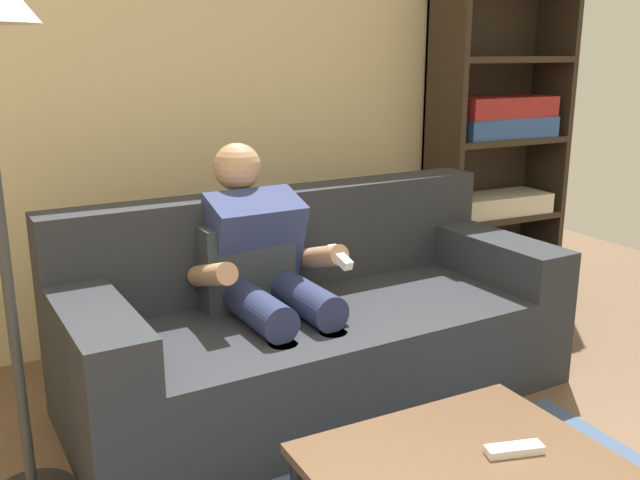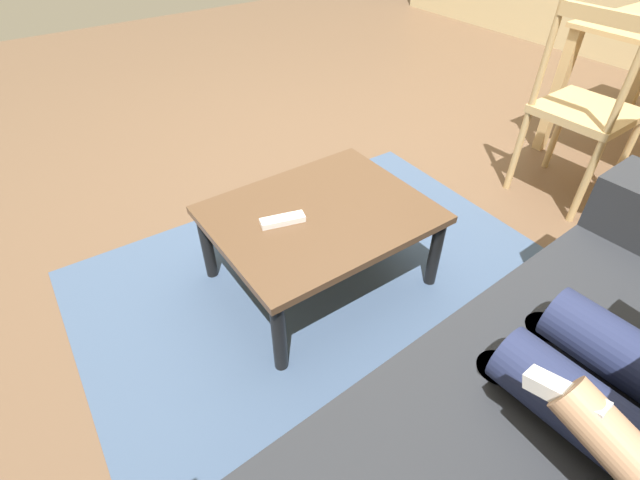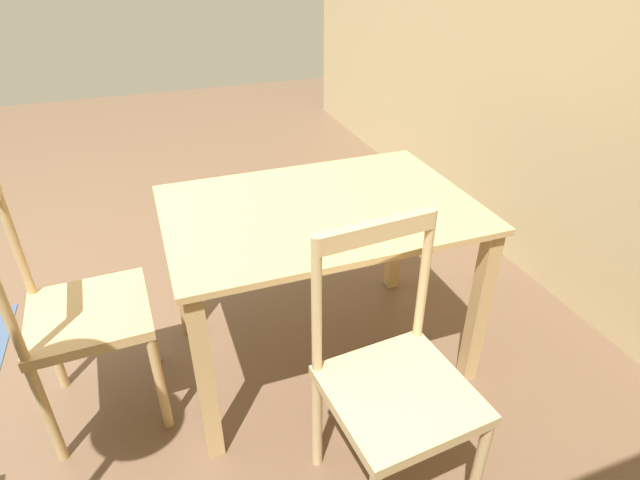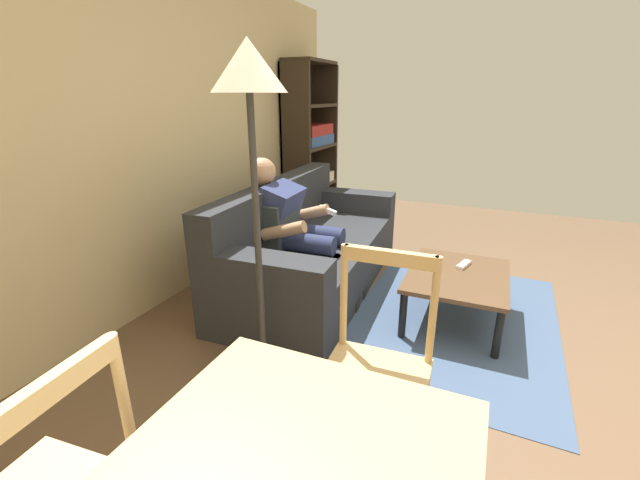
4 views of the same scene
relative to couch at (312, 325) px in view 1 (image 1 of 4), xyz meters
name	(u,v)px [view 1 (image 1 of 4)]	position (x,y,z in m)	size (l,w,h in m)	color
wall_back	(66,99)	(-0.80, 0.98, 0.95)	(6.15, 0.12, 2.53)	#D1BC8C
couch	(312,325)	(0.00, 0.00, 0.00)	(2.19, 1.02, 0.88)	#282B30
person_lounging	(265,274)	(-0.20, 0.03, 0.26)	(0.61, 0.94, 1.10)	navy
coffee_table	(464,478)	(-0.13, -1.22, 0.00)	(0.84, 0.67, 0.37)	brown
tv_remote	(514,449)	(0.02, -1.24, 0.06)	(0.05, 0.17, 0.02)	white
bookshelf	(495,156)	(1.64, 0.74, 0.54)	(0.86, 0.36, 1.93)	#2D2319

